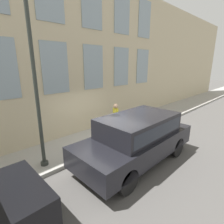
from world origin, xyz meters
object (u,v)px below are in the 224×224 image
at_px(parked_truck_charcoal_near, 137,136).
at_px(person, 116,115).
at_px(fire_hydrant, 108,131).
at_px(street_lamp, 31,43).

bearing_deg(parked_truck_charcoal_near, person, -28.06).
bearing_deg(fire_hydrant, street_lamp, 90.67).
bearing_deg(fire_hydrant, person, -69.35).
bearing_deg(fire_hydrant, parked_truck_charcoal_near, 168.38).
relative_size(parked_truck_charcoal_near, street_lamp, 0.73).
distance_m(fire_hydrant, parked_truck_charcoal_near, 2.11).
height_order(parked_truck_charcoal_near, street_lamp, street_lamp).
distance_m(fire_hydrant, street_lamp, 4.81).
bearing_deg(parked_truck_charcoal_near, fire_hydrant, -11.62).
bearing_deg(street_lamp, person, -84.99).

